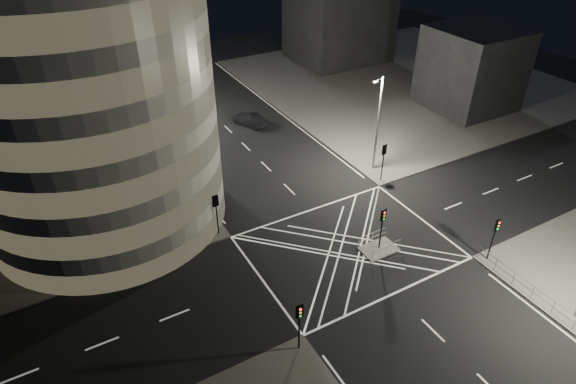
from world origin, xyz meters
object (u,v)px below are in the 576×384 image
traffic_signal_fr (384,156)px  street_lamp_left_near (184,155)px  traffic_signal_nr (495,232)px  street_lamp_right_far (378,121)px  sedan (250,120)px  traffic_signal_island (382,222)px  street_lamp_left_far (131,87)px  traffic_signal_nl (299,319)px  traffic_signal_fl (216,208)px  central_island (379,249)px

traffic_signal_fr → street_lamp_left_near: street_lamp_left_near is taller
traffic_signal_nr → street_lamp_right_far: (0.64, 15.80, 2.63)m
traffic_signal_fr → traffic_signal_nr: size_ratio=1.00×
traffic_signal_fr → sedan: traffic_signal_fr is taller
traffic_signal_island → street_lamp_left_far: street_lamp_left_far is taller
sedan → traffic_signal_nl: bearing=47.5°
traffic_signal_fl → street_lamp_right_far: size_ratio=0.40×
central_island → traffic_signal_nr: traffic_signal_nr is taller
street_lamp_right_far → sedan: bearing=112.9°
traffic_signal_fl → street_lamp_left_near: bearing=97.0°
street_lamp_right_far → sedan: street_lamp_right_far is taller
street_lamp_right_far → sedan: size_ratio=2.19×
street_lamp_left_near → traffic_signal_fr: bearing=-15.9°
street_lamp_left_far → traffic_signal_fl: bearing=-88.4°
traffic_signal_nl → street_lamp_left_near: (-0.64, 18.80, 2.63)m
traffic_signal_nr → sedan: traffic_signal_nr is taller
street_lamp_left_near → street_lamp_left_far: same height
street_lamp_left_far → street_lamp_right_far: same height
traffic_signal_fr → street_lamp_right_far: size_ratio=0.40×
traffic_signal_nl → traffic_signal_nr: size_ratio=1.00×
traffic_signal_nr → street_lamp_right_far: bearing=87.7°
street_lamp_right_far → traffic_signal_fl: bearing=-173.1°
traffic_signal_nl → traffic_signal_island: size_ratio=1.00×
traffic_signal_nl → traffic_signal_fl: bearing=90.0°
central_island → traffic_signal_island: traffic_signal_island is taller
traffic_signal_fl → traffic_signal_nr: 22.24m
traffic_signal_island → sedan: 26.31m
traffic_signal_fl → traffic_signal_nl: (0.00, -13.60, 0.00)m
traffic_signal_fr → street_lamp_left_far: street_lamp_left_far is taller
street_lamp_right_far → traffic_signal_fr: bearing=-106.1°
street_lamp_left_far → sedan: street_lamp_left_far is taller
traffic_signal_nl → street_lamp_right_far: street_lamp_right_far is taller
traffic_signal_fl → traffic_signal_island: bearing=-37.5°
traffic_signal_fr → street_lamp_left_near: (-18.24, 5.20, 2.63)m
traffic_signal_nr → traffic_signal_island: (-6.80, 5.30, 0.00)m
traffic_signal_nl → sedan: 33.64m
traffic_signal_nl → street_lamp_left_near: size_ratio=0.40×
traffic_signal_fr → traffic_signal_nr: (0.00, -13.60, 0.00)m
street_lamp_left_near → traffic_signal_nl: bearing=-88.1°
traffic_signal_fr → traffic_signal_island: bearing=-129.3°
central_island → traffic_signal_fr: bearing=50.7°
traffic_signal_fr → sedan: (-6.01, 17.91, -2.16)m
street_lamp_left_near → sedan: 18.27m
street_lamp_left_near → street_lamp_left_far: (0.00, 18.00, 0.00)m
traffic_signal_island → street_lamp_left_near: (-11.44, 13.50, 2.63)m
traffic_signal_fl → traffic_signal_fr: bearing=0.0°
traffic_signal_island → street_lamp_left_far: 33.61m
traffic_signal_nr → traffic_signal_island: 8.62m
street_lamp_right_far → sedan: 17.71m
street_lamp_left_far → traffic_signal_nl: bearing=-89.0°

